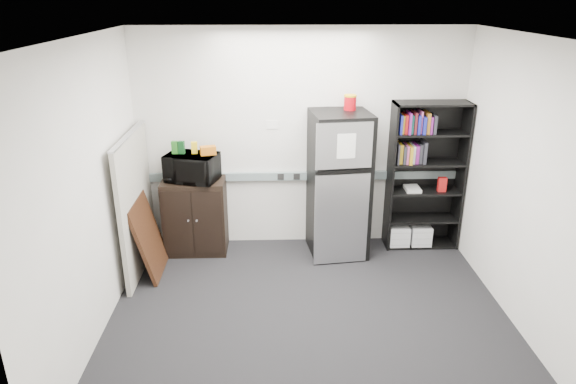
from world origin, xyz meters
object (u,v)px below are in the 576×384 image
object	(u,v)px
microwave	(192,167)
bookshelf	(424,173)
cabinet	(196,216)
refrigerator	(339,185)
cubicle_partition	(136,204)

from	to	relation	value
microwave	bookshelf	bearing A→B (deg)	17.69
cabinet	refrigerator	bearing A→B (deg)	-2.62
cabinet	microwave	distance (m)	0.63
microwave	refrigerator	distance (m)	1.76
cubicle_partition	microwave	xyz separation A→B (m)	(0.59, 0.40, 0.29)
cubicle_partition	refrigerator	world-z (taller)	refrigerator
bookshelf	cubicle_partition	distance (m)	3.45
cubicle_partition	refrigerator	distance (m)	2.37
cubicle_partition	cabinet	world-z (taller)	cubicle_partition
bookshelf	refrigerator	bearing A→B (deg)	-172.22
cubicle_partition	cabinet	bearing A→B (deg)	35.42
cubicle_partition	refrigerator	bearing A→B (deg)	8.28
cabinet	microwave	xyz separation A→B (m)	(0.00, -0.02, 0.63)
cabinet	refrigerator	world-z (taller)	refrigerator
bookshelf	refrigerator	xyz separation A→B (m)	(-1.07, -0.15, -0.09)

